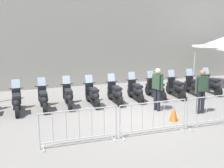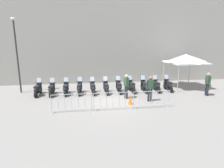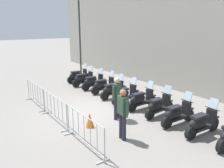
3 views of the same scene
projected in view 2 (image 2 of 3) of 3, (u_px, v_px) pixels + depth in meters
name	position (u px, v px, depth m)	size (l,w,h in m)	color
ground_plane	(109.00, 101.00, 12.60)	(120.00, 120.00, 0.00)	gray
building_facade	(100.00, 4.00, 17.67)	(28.00, 2.40, 14.80)	#9E998E
motorcycle_0	(38.00, 90.00, 13.77)	(0.56, 1.73, 1.24)	black
motorcycle_1	(52.00, 90.00, 13.77)	(0.56, 1.72, 1.24)	black
motorcycle_2	(66.00, 89.00, 14.00)	(0.56, 1.72, 1.24)	black
motorcycle_3	(79.00, 88.00, 14.18)	(0.56, 1.73, 1.24)	black
motorcycle_4	(93.00, 88.00, 14.21)	(0.56, 1.72, 1.24)	black
motorcycle_5	(106.00, 88.00, 14.34)	(0.56, 1.72, 1.24)	black
motorcycle_6	(119.00, 87.00, 14.57)	(0.56, 1.73, 1.24)	black
motorcycle_7	(132.00, 87.00, 14.73)	(0.56, 1.72, 1.24)	black
motorcycle_8	(144.00, 86.00, 14.78)	(0.56, 1.73, 1.24)	black
motorcycle_9	(157.00, 86.00, 14.92)	(0.57, 1.73, 1.24)	black
motorcycle_10	(168.00, 85.00, 15.11)	(0.56, 1.73, 1.24)	black
barrier_segment_0	(72.00, 103.00, 10.53)	(2.29, 0.52, 1.07)	#B2B5B7
barrier_segment_1	(113.00, 101.00, 10.86)	(2.29, 0.52, 1.07)	#B2B5B7
barrier_segment_2	(152.00, 100.00, 11.18)	(2.29, 0.52, 1.07)	#B2B5B7
street_lamp	(16.00, 49.00, 13.91)	(0.36, 0.36, 5.67)	#2D332D
officer_near_row_end	(208.00, 83.00, 13.66)	(0.23, 0.55, 1.73)	#23232D
officer_mid_plaza	(126.00, 85.00, 12.97)	(0.33, 0.52, 1.73)	#23232D
officer_by_barriers	(150.00, 87.00, 12.34)	(0.54, 0.27, 1.73)	#23232D
canopy_tent	(186.00, 59.00, 15.76)	(2.91, 2.91, 2.91)	silver
traffic_cone	(130.00, 100.00, 11.90)	(0.32, 0.32, 0.55)	orange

